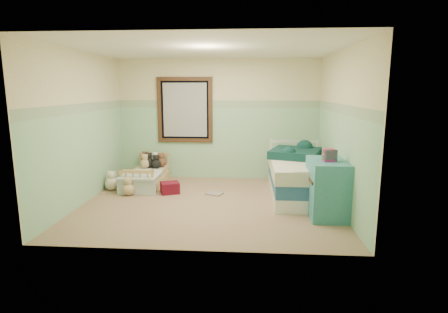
# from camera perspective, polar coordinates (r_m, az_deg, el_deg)

# --- Properties ---
(floor) EXTENTS (4.20, 3.60, 0.02)m
(floor) POSITION_cam_1_polar(r_m,az_deg,el_deg) (6.08, -2.35, -7.50)
(floor) COLOR brown
(floor) RESTS_ON ground
(ceiling) EXTENTS (4.20, 3.60, 0.02)m
(ceiling) POSITION_cam_1_polar(r_m,az_deg,el_deg) (5.82, -2.54, 16.82)
(ceiling) COLOR white
(ceiling) RESTS_ON wall_back
(wall_back) EXTENTS (4.20, 0.04, 2.50)m
(wall_back) POSITION_cam_1_polar(r_m,az_deg,el_deg) (7.60, -0.90, 5.86)
(wall_back) COLOR beige
(wall_back) RESTS_ON floor
(wall_front) EXTENTS (4.20, 0.04, 2.50)m
(wall_front) POSITION_cam_1_polar(r_m,az_deg,el_deg) (4.05, -5.32, 1.61)
(wall_front) COLOR beige
(wall_front) RESTS_ON floor
(wall_left) EXTENTS (0.04, 3.60, 2.50)m
(wall_left) POSITION_cam_1_polar(r_m,az_deg,el_deg) (6.40, -21.51, 4.23)
(wall_left) COLOR beige
(wall_left) RESTS_ON floor
(wall_right) EXTENTS (0.04, 3.60, 2.50)m
(wall_right) POSITION_cam_1_polar(r_m,az_deg,el_deg) (5.96, 18.11, 4.01)
(wall_right) COLOR beige
(wall_right) RESTS_ON floor
(wainscot_mint) EXTENTS (4.20, 0.01, 1.50)m
(wainscot_mint) POSITION_cam_1_polar(r_m,az_deg,el_deg) (7.64, -0.90, 2.11)
(wainscot_mint) COLOR #92CB9C
(wainscot_mint) RESTS_ON floor
(border_strip) EXTENTS (4.20, 0.01, 0.15)m
(border_strip) POSITION_cam_1_polar(r_m,az_deg,el_deg) (7.57, -0.92, 8.30)
(border_strip) COLOR #447550
(border_strip) RESTS_ON wall_back
(window_frame) EXTENTS (1.16, 0.06, 1.36)m
(window_frame) POSITION_cam_1_polar(r_m,az_deg,el_deg) (7.64, -6.21, 7.32)
(window_frame) COLOR black
(window_frame) RESTS_ON wall_back
(window_blinds) EXTENTS (0.92, 0.01, 1.12)m
(window_blinds) POSITION_cam_1_polar(r_m,az_deg,el_deg) (7.65, -6.20, 7.33)
(window_blinds) COLOR beige
(window_blinds) RESTS_ON window_frame
(toddler_bed_frame) EXTENTS (0.64, 1.29, 0.17)m
(toddler_bed_frame) POSITION_cam_1_polar(r_m,az_deg,el_deg) (7.31, -12.13, -3.86)
(toddler_bed_frame) COLOR tan
(toddler_bed_frame) RESTS_ON floor
(toddler_mattress) EXTENTS (0.59, 1.23, 0.12)m
(toddler_mattress) POSITION_cam_1_polar(r_m,az_deg,el_deg) (7.28, -12.17, -2.77)
(toddler_mattress) COLOR silver
(toddler_mattress) RESTS_ON toddler_bed_frame
(patchwork_quilt) EXTENTS (0.70, 0.64, 0.03)m
(patchwork_quilt) POSITION_cam_1_polar(r_m,az_deg,el_deg) (6.89, -13.12, -2.92)
(patchwork_quilt) COLOR #719FC8
(patchwork_quilt) RESTS_ON toddler_mattress
(plush_bed_brown) EXTENTS (0.21, 0.21, 0.21)m
(plush_bed_brown) POSITION_cam_1_polar(r_m,az_deg,el_deg) (7.76, -12.27, -0.70)
(plush_bed_brown) COLOR brown
(plush_bed_brown) RESTS_ON toddler_mattress
(plush_bed_white) EXTENTS (0.20, 0.20, 0.20)m
(plush_bed_white) POSITION_cam_1_polar(r_m,az_deg,el_deg) (7.70, -10.84, -0.78)
(plush_bed_white) COLOR silver
(plush_bed_white) RESTS_ON toddler_mattress
(plush_bed_tan) EXTENTS (0.20, 0.20, 0.20)m
(plush_bed_tan) POSITION_cam_1_polar(r_m,az_deg,el_deg) (7.54, -12.36, -1.08)
(plush_bed_tan) COLOR tan
(plush_bed_tan) RESTS_ON toddler_mattress
(plush_bed_dark) EXTENTS (0.19, 0.19, 0.19)m
(plush_bed_dark) POSITION_cam_1_polar(r_m,az_deg,el_deg) (7.48, -10.67, -1.14)
(plush_bed_dark) COLOR black
(plush_bed_dark) RESTS_ON toddler_mattress
(plush_floor_cream) EXTENTS (0.25, 0.25, 0.25)m
(plush_floor_cream) POSITION_cam_1_polar(r_m,az_deg,el_deg) (7.14, -17.33, -4.11)
(plush_floor_cream) COLOR beige
(plush_floor_cream) RESTS_ON floor
(plush_floor_tan) EXTENTS (0.23, 0.23, 0.23)m
(plush_floor_tan) POSITION_cam_1_polar(r_m,az_deg,el_deg) (6.70, -14.83, -5.04)
(plush_floor_tan) COLOR tan
(plush_floor_tan) RESTS_ON floor
(twin_bed_frame) EXTENTS (0.98, 1.95, 0.22)m
(twin_bed_frame) POSITION_cam_1_polar(r_m,az_deg,el_deg) (6.56, 11.79, -5.27)
(twin_bed_frame) COLOR white
(twin_bed_frame) RESTS_ON floor
(twin_boxspring) EXTENTS (0.98, 1.95, 0.22)m
(twin_boxspring) POSITION_cam_1_polar(r_m,az_deg,el_deg) (6.51, 11.86, -3.40)
(twin_boxspring) COLOR navy
(twin_boxspring) RESTS_ON twin_bed_frame
(twin_mattress) EXTENTS (1.02, 1.99, 0.22)m
(twin_mattress) POSITION_cam_1_polar(r_m,az_deg,el_deg) (6.46, 11.94, -1.51)
(twin_mattress) COLOR beige
(twin_mattress) RESTS_ON twin_boxspring
(teal_blanket) EXTENTS (1.06, 1.10, 0.14)m
(teal_blanket) POSITION_cam_1_polar(r_m,az_deg,el_deg) (6.71, 11.23, 0.54)
(teal_blanket) COLOR #0B3332
(teal_blanket) RESTS_ON twin_mattress
(dresser) EXTENTS (0.53, 0.85, 0.85)m
(dresser) POSITION_cam_1_polar(r_m,az_deg,el_deg) (5.62, 15.99, -4.84)
(dresser) COLOR teal
(dresser) RESTS_ON floor
(book_stack) EXTENTS (0.20, 0.17, 0.17)m
(book_stack) POSITION_cam_1_polar(r_m,az_deg,el_deg) (5.44, 16.40, 0.17)
(book_stack) COLOR brown
(book_stack) RESTS_ON dresser
(red_pillow) EXTENTS (0.41, 0.38, 0.20)m
(red_pillow) POSITION_cam_1_polar(r_m,az_deg,el_deg) (6.70, -8.55, -4.91)
(red_pillow) COLOR maroon
(red_pillow) RESTS_ON floor
(floor_book) EXTENTS (0.34, 0.30, 0.03)m
(floor_book) POSITION_cam_1_polar(r_m,az_deg,el_deg) (6.58, -1.57, -5.89)
(floor_book) COLOR #DF9344
(floor_book) RESTS_ON floor
(extra_plush_0) EXTENTS (0.20, 0.20, 0.20)m
(extra_plush_0) POSITION_cam_1_polar(r_m,az_deg,el_deg) (7.58, -9.89, -0.90)
(extra_plush_0) COLOR brown
(extra_plush_0) RESTS_ON toddler_mattress
(extra_plush_1) EXTENTS (0.16, 0.16, 0.16)m
(extra_plush_1) POSITION_cam_1_polar(r_m,az_deg,el_deg) (7.80, -12.47, -0.84)
(extra_plush_1) COLOR tan
(extra_plush_1) RESTS_ON toddler_mattress
(extra_plush_2) EXTENTS (0.20, 0.20, 0.20)m
(extra_plush_2) POSITION_cam_1_polar(r_m,az_deg,el_deg) (7.69, -10.78, -0.78)
(extra_plush_2) COLOR silver
(extra_plush_2) RESTS_ON toddler_mattress
(extra_plush_3) EXTENTS (0.22, 0.22, 0.22)m
(extra_plush_3) POSITION_cam_1_polar(r_m,az_deg,el_deg) (7.57, -11.83, -0.94)
(extra_plush_3) COLOR black
(extra_plush_3) RESTS_ON toddler_mattress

